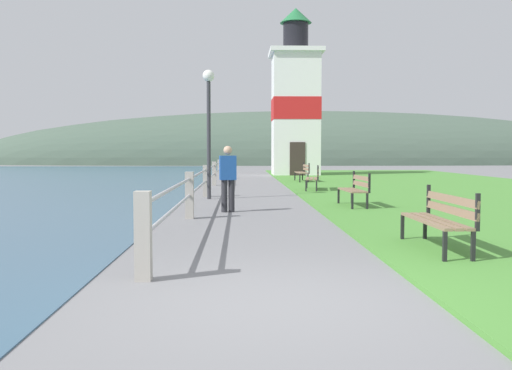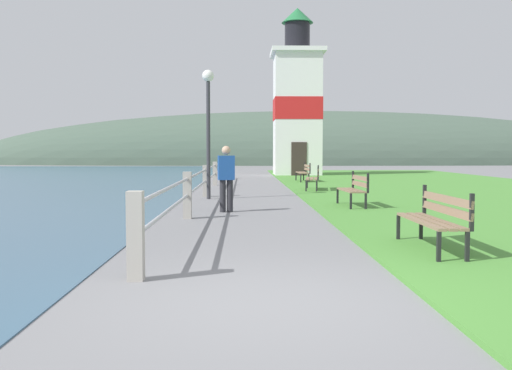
{
  "view_description": "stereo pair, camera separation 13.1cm",
  "coord_description": "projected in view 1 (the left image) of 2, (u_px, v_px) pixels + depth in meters",
  "views": [
    {
      "loc": [
        -0.36,
        -5.48,
        1.48
      ],
      "look_at": [
        0.2,
        14.3,
        0.3
      ],
      "focal_mm": 40.0,
      "sensor_mm": 36.0,
      "label": 1
    },
    {
      "loc": [
        -0.23,
        -5.48,
        1.48
      ],
      "look_at": [
        0.2,
        14.3,
        0.3
      ],
      "focal_mm": 40.0,
      "sensor_mm": 36.0,
      "label": 2
    }
  ],
  "objects": [
    {
      "name": "ground_plane",
      "position": [
        277.0,
        303.0,
        5.56
      ],
      "size": [
        160.0,
        160.0,
        0.0
      ],
      "primitive_type": "plane",
      "color": "slate"
    },
    {
      "name": "grass_verge",
      "position": [
        461.0,
        192.0,
        20.41
      ],
      "size": [
        12.0,
        43.99,
        0.06
      ],
      "color": "#4C8E38",
      "rests_on": "ground_plane"
    },
    {
      "name": "seawall_railing",
      "position": [
        206.0,
        178.0,
        18.42
      ],
      "size": [
        0.18,
        24.11,
        1.03
      ],
      "color": "#A8A399",
      "rests_on": "ground_plane"
    },
    {
      "name": "park_bench_near",
      "position": [
        440.0,
        216.0,
        8.26
      ],
      "size": [
        0.49,
        1.93,
        0.94
      ],
      "rotation": [
        0.0,
        0.0,
        3.15
      ],
      "color": "#846B51",
      "rests_on": "ground_plane"
    },
    {
      "name": "park_bench_midway",
      "position": [
        356.0,
        188.0,
        14.72
      ],
      "size": [
        0.54,
        1.63,
        0.94
      ],
      "rotation": [
        0.0,
        0.0,
        3.19
      ],
      "color": "#846B51",
      "rests_on": "ground_plane"
    },
    {
      "name": "park_bench_far",
      "position": [
        314.0,
        177.0,
        20.97
      ],
      "size": [
        0.72,
        1.93,
        0.94
      ],
      "rotation": [
        0.0,
        0.0,
        3.01
      ],
      "color": "#846B51",
      "rests_on": "ground_plane"
    },
    {
      "name": "park_bench_by_lighthouse",
      "position": [
        303.0,
        171.0,
        26.74
      ],
      "size": [
        0.53,
        1.85,
        0.94
      ],
      "rotation": [
        0.0,
        0.0,
        3.17
      ],
      "color": "#846B51",
      "rests_on": "ground_plane"
    },
    {
      "name": "lighthouse",
      "position": [
        295.0,
        104.0,
        34.28
      ],
      "size": [
        3.16,
        3.16,
        10.0
      ],
      "color": "white",
      "rests_on": "ground_plane"
    },
    {
      "name": "person_strolling",
      "position": [
        228.0,
        176.0,
        13.79
      ],
      "size": [
        0.42,
        0.27,
        1.61
      ],
      "rotation": [
        0.0,
        0.0,
        1.73
      ],
      "color": "#28282D",
      "rests_on": "ground_plane"
    },
    {
      "name": "lamp_post",
      "position": [
        209.0,
        110.0,
        17.45
      ],
      "size": [
        0.36,
        0.36,
        3.96
      ],
      "color": "#333338",
      "rests_on": "ground_plane"
    },
    {
      "name": "distant_hillside",
      "position": [
        313.0,
        164.0,
        64.98
      ],
      "size": [
        80.0,
        16.0,
        12.0
      ],
      "color": "#475B4C",
      "rests_on": "ground_plane"
    }
  ]
}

